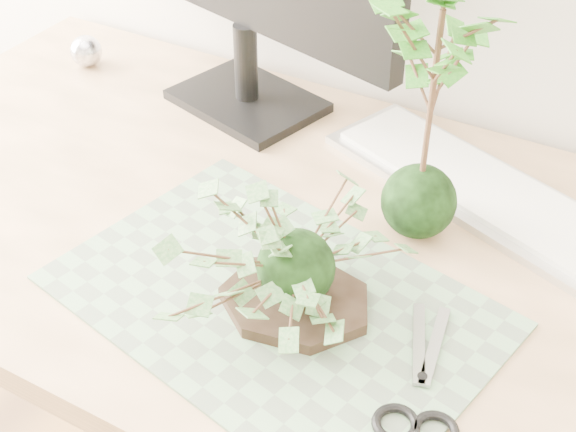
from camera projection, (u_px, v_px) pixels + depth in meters
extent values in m
cube|color=#DAAC7A|center=(378.00, 272.00, 0.98)|extent=(1.60, 0.70, 0.04)
cube|color=#DAAC7A|center=(104.00, 205.00, 1.70)|extent=(0.06, 0.06, 0.70)
cube|color=#596B55|center=(274.00, 300.00, 0.91)|extent=(0.55, 0.42, 0.00)
cylinder|color=black|center=(296.00, 301.00, 0.90)|extent=(0.21, 0.21, 0.01)
sphere|color=black|center=(296.00, 267.00, 0.87)|extent=(0.09, 0.09, 0.09)
sphere|color=black|center=(419.00, 201.00, 0.99)|extent=(0.09, 0.09, 0.09)
cylinder|color=#482F1E|center=(431.00, 106.00, 0.90)|extent=(0.01, 0.01, 0.23)
cube|color=silver|center=(492.00, 198.00, 1.06)|extent=(0.51, 0.31, 0.01)
cube|color=silver|center=(493.00, 192.00, 1.05)|extent=(0.47, 0.27, 0.01)
cube|color=black|center=(247.00, 101.00, 1.26)|extent=(0.25, 0.21, 0.02)
cylinder|color=black|center=(246.00, 62.00, 1.21)|extent=(0.04, 0.04, 0.12)
sphere|color=silver|center=(86.00, 51.00, 1.35)|extent=(0.05, 0.05, 0.05)
cube|color=gray|center=(434.00, 347.00, 0.85)|extent=(0.06, 0.11, 0.00)
cube|color=gray|center=(449.00, 352.00, 0.85)|extent=(0.03, 0.12, 0.00)
torus|color=black|center=(383.00, 415.00, 0.78)|extent=(0.06, 0.06, 0.01)
torus|color=black|center=(419.00, 430.00, 0.77)|extent=(0.06, 0.06, 0.01)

